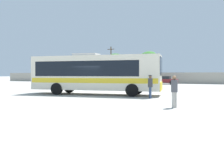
# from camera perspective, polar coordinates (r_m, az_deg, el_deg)

# --- Properties ---
(ground_plane) EXTENTS (300.00, 300.00, 0.00)m
(ground_plane) POSITION_cam_1_polar(r_m,az_deg,el_deg) (29.99, 4.17, -3.37)
(ground_plane) COLOR #A3A099
(perimeter_wall) EXTENTS (80.00, 0.30, 2.14)m
(perimeter_wall) POSITION_cam_1_polar(r_m,az_deg,el_deg) (47.71, 11.55, -0.81)
(perimeter_wall) COLOR #9E998C
(perimeter_wall) RESTS_ON ground_plane
(coach_bus_cream_yellow) EXTENTS (11.70, 4.10, 3.64)m
(coach_bus_cream_yellow) POSITION_cam_1_polar(r_m,az_deg,el_deg) (20.98, -4.36, 0.46)
(coach_bus_cream_yellow) COLOR silver
(coach_bus_cream_yellow) RESTS_ON ground_plane
(attendant_by_bus_door) EXTENTS (0.46, 0.46, 1.74)m
(attendant_by_bus_door) POSITION_cam_1_polar(r_m,az_deg,el_deg) (17.75, 9.23, -2.55)
(attendant_by_bus_door) COLOR #33476B
(attendant_by_bus_door) RESTS_ON ground_plane
(passenger_waiting_on_apron) EXTENTS (0.48, 0.48, 1.73)m
(passenger_waiting_on_apron) POSITION_cam_1_polar(r_m,az_deg,el_deg) (13.08, 14.84, -3.54)
(passenger_waiting_on_apron) COLOR #B7B2A8
(passenger_waiting_on_apron) RESTS_ON ground_plane
(parked_car_leftmost_red) EXTENTS (4.47, 2.09, 1.48)m
(parked_car_leftmost_red) POSITION_cam_1_polar(r_m,az_deg,el_deg) (46.65, -1.21, -1.18)
(parked_car_leftmost_red) COLOR red
(parked_car_leftmost_red) RESTS_ON ground_plane
(parked_car_second_black) EXTENTS (4.41, 1.99, 1.42)m
(parked_car_second_black) POSITION_cam_1_polar(r_m,az_deg,el_deg) (44.77, 5.04, -1.26)
(parked_car_second_black) COLOR black
(parked_car_second_black) RESTS_ON ground_plane
(parked_car_third_maroon) EXTENTS (4.53, 2.03, 1.46)m
(parked_car_third_maroon) POSITION_cam_1_polar(r_m,az_deg,el_deg) (43.04, 12.50, -1.29)
(parked_car_third_maroon) COLOR maroon
(parked_car_third_maroon) RESTS_ON ground_plane
(utility_pole_near) EXTENTS (1.80, 0.26, 8.27)m
(utility_pole_near) POSITION_cam_1_polar(r_m,az_deg,el_deg) (55.34, -0.25, 2.67)
(utility_pole_near) COLOR #4C3823
(utility_pole_near) RESTS_ON ground_plane
(roadside_tree_left) EXTENTS (5.58, 5.58, 6.75)m
(roadside_tree_left) POSITION_cam_1_polar(r_m,az_deg,el_deg) (56.17, 0.82, 2.69)
(roadside_tree_left) COLOR brown
(roadside_tree_left) RESTS_ON ground_plane
(roadside_tree_midleft) EXTENTS (4.45, 4.45, 6.70)m
(roadside_tree_midleft) POSITION_cam_1_polar(r_m,az_deg,el_deg) (50.99, 8.95, 3.44)
(roadside_tree_midleft) COLOR brown
(roadside_tree_midleft) RESTS_ON ground_plane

